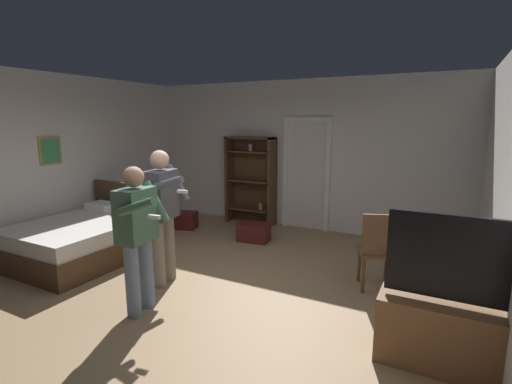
{
  "coord_description": "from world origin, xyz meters",
  "views": [
    {
      "loc": [
        2.58,
        -3.41,
        2.07
      ],
      "look_at": [
        0.72,
        0.18,
        1.28
      ],
      "focal_mm": 25.98,
      "sensor_mm": 36.0,
      "label": 1
    }
  ],
  "objects_px": {
    "bed": "(88,237)",
    "bookshelf": "(251,177)",
    "bottle_on_table": "(449,240)",
    "person_striped_shirt": "(163,208)",
    "wooden_chair": "(378,248)",
    "person_blue_shirt": "(138,231)",
    "laptop": "(430,242)",
    "tv_flatscreen": "(460,329)",
    "suitcase_small": "(182,220)",
    "side_table": "(431,265)",
    "suitcase_dark": "(254,232)"
  },
  "relations": [
    {
      "from": "tv_flatscreen",
      "to": "wooden_chair",
      "type": "xyz_separation_m",
      "value": [
        -0.87,
        1.25,
        0.16
      ]
    },
    {
      "from": "bookshelf",
      "to": "suitcase_dark",
      "type": "relative_size",
      "value": 3.31
    },
    {
      "from": "suitcase_dark",
      "to": "bed",
      "type": "bearing_deg",
      "value": -143.6
    },
    {
      "from": "person_blue_shirt",
      "to": "laptop",
      "type": "bearing_deg",
      "value": 29.51
    },
    {
      "from": "laptop",
      "to": "bottle_on_table",
      "type": "height_order",
      "value": "bottle_on_table"
    },
    {
      "from": "tv_flatscreen",
      "to": "laptop",
      "type": "bearing_deg",
      "value": 105.35
    },
    {
      "from": "laptop",
      "to": "suitcase_small",
      "type": "distance_m",
      "value": 4.59
    },
    {
      "from": "bookshelf",
      "to": "person_blue_shirt",
      "type": "height_order",
      "value": "bookshelf"
    },
    {
      "from": "tv_flatscreen",
      "to": "suitcase_small",
      "type": "xyz_separation_m",
      "value": [
        -4.69,
        2.29,
        -0.23
      ]
    },
    {
      "from": "suitcase_dark",
      "to": "laptop",
      "type": "bearing_deg",
      "value": -29.57
    },
    {
      "from": "bed",
      "to": "bottle_on_table",
      "type": "bearing_deg",
      "value": 7.52
    },
    {
      "from": "tv_flatscreen",
      "to": "wooden_chair",
      "type": "height_order",
      "value": "tv_flatscreen"
    },
    {
      "from": "suitcase_dark",
      "to": "wooden_chair",
      "type": "bearing_deg",
      "value": -31.29
    },
    {
      "from": "wooden_chair",
      "to": "bed",
      "type": "bearing_deg",
      "value": -168.6
    },
    {
      "from": "person_striped_shirt",
      "to": "suitcase_dark",
      "type": "bearing_deg",
      "value": 83.6
    },
    {
      "from": "bookshelf",
      "to": "bottle_on_table",
      "type": "height_order",
      "value": "bookshelf"
    },
    {
      "from": "tv_flatscreen",
      "to": "bottle_on_table",
      "type": "distance_m",
      "value": 1.15
    },
    {
      "from": "bed",
      "to": "wooden_chair",
      "type": "xyz_separation_m",
      "value": [
        4.14,
        0.84,
        0.24
      ]
    },
    {
      "from": "wooden_chair",
      "to": "person_blue_shirt",
      "type": "bearing_deg",
      "value": -141.92
    },
    {
      "from": "bottle_on_table",
      "to": "person_striped_shirt",
      "type": "bearing_deg",
      "value": -165.42
    },
    {
      "from": "bottle_on_table",
      "to": "person_striped_shirt",
      "type": "height_order",
      "value": "person_striped_shirt"
    },
    {
      "from": "laptop",
      "to": "suitcase_dark",
      "type": "xyz_separation_m",
      "value": [
        -2.79,
        1.15,
        -0.6
      ]
    },
    {
      "from": "bookshelf",
      "to": "laptop",
      "type": "height_order",
      "value": "bookshelf"
    },
    {
      "from": "tv_flatscreen",
      "to": "bottle_on_table",
      "type": "relative_size",
      "value": 4.66
    },
    {
      "from": "bed",
      "to": "laptop",
      "type": "distance_m",
      "value": 4.78
    },
    {
      "from": "tv_flatscreen",
      "to": "person_striped_shirt",
      "type": "relative_size",
      "value": 0.78
    },
    {
      "from": "laptop",
      "to": "wooden_chair",
      "type": "distance_m",
      "value": 0.62
    },
    {
      "from": "person_blue_shirt",
      "to": "suitcase_small",
      "type": "height_order",
      "value": "person_blue_shirt"
    },
    {
      "from": "side_table",
      "to": "bottle_on_table",
      "type": "xyz_separation_m",
      "value": [
        0.14,
        -0.08,
        0.35
      ]
    },
    {
      "from": "side_table",
      "to": "person_striped_shirt",
      "type": "height_order",
      "value": "person_striped_shirt"
    },
    {
      "from": "bottle_on_table",
      "to": "suitcase_dark",
      "type": "bearing_deg",
      "value": 158.24
    },
    {
      "from": "laptop",
      "to": "bottle_on_table",
      "type": "bearing_deg",
      "value": -12.07
    },
    {
      "from": "bed",
      "to": "suitcase_small",
      "type": "relative_size",
      "value": 3.58
    },
    {
      "from": "bottle_on_table",
      "to": "suitcase_small",
      "type": "height_order",
      "value": "bottle_on_table"
    },
    {
      "from": "bottle_on_table",
      "to": "suitcase_dark",
      "type": "xyz_separation_m",
      "value": [
        -2.97,
        1.18,
        -0.67
      ]
    },
    {
      "from": "laptop",
      "to": "person_striped_shirt",
      "type": "height_order",
      "value": "person_striped_shirt"
    },
    {
      "from": "bookshelf",
      "to": "tv_flatscreen",
      "type": "relative_size",
      "value": 1.31
    },
    {
      "from": "laptop",
      "to": "bottle_on_table",
      "type": "relative_size",
      "value": 1.21
    },
    {
      "from": "bookshelf",
      "to": "laptop",
      "type": "xyz_separation_m",
      "value": [
        3.39,
        -2.17,
        -0.2
      ]
    },
    {
      "from": "bookshelf",
      "to": "tv_flatscreen",
      "type": "xyz_separation_m",
      "value": [
        3.69,
        -3.26,
        -0.56
      ]
    },
    {
      "from": "bed",
      "to": "bookshelf",
      "type": "bearing_deg",
      "value": 65.15
    },
    {
      "from": "tv_flatscreen",
      "to": "person_striped_shirt",
      "type": "bearing_deg",
      "value": 176.07
    },
    {
      "from": "person_striped_shirt",
      "to": "wooden_chair",
      "type": "bearing_deg",
      "value": 22.62
    },
    {
      "from": "person_striped_shirt",
      "to": "bookshelf",
      "type": "bearing_deg",
      "value": 96.99
    },
    {
      "from": "bookshelf",
      "to": "laptop",
      "type": "relative_size",
      "value": 5.04
    },
    {
      "from": "suitcase_dark",
      "to": "suitcase_small",
      "type": "bearing_deg",
      "value": 170.93
    },
    {
      "from": "tv_flatscreen",
      "to": "side_table",
      "type": "bearing_deg",
      "value": 103.26
    },
    {
      "from": "side_table",
      "to": "wooden_chair",
      "type": "relative_size",
      "value": 0.71
    },
    {
      "from": "bed",
      "to": "laptop",
      "type": "bearing_deg",
      "value": 8.23
    },
    {
      "from": "side_table",
      "to": "suitcase_dark",
      "type": "xyz_separation_m",
      "value": [
        -2.83,
        1.1,
        -0.32
      ]
    }
  ]
}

